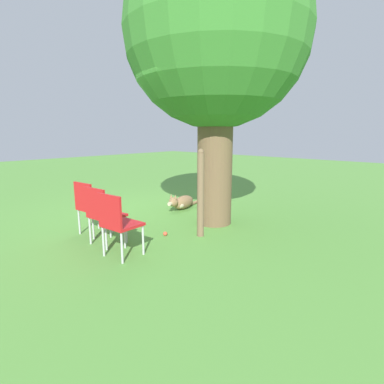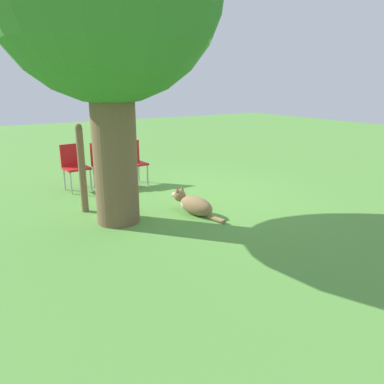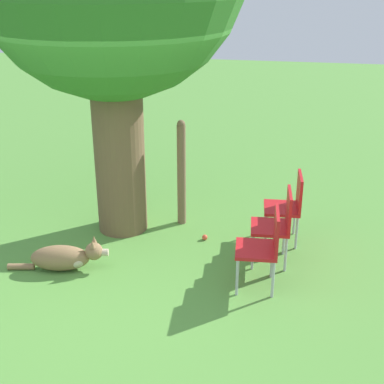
% 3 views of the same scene
% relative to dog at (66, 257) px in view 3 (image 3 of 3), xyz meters
% --- Properties ---
extents(ground_plane, '(30.00, 30.00, 0.00)m').
position_rel_dog_xyz_m(ground_plane, '(0.60, -0.10, -0.15)').
color(ground_plane, '#56933D').
extents(dog, '(1.12, 0.40, 0.39)m').
position_rel_dog_xyz_m(dog, '(0.00, 0.00, 0.00)').
color(dog, olive).
rests_on(dog, ground_plane).
extents(fence_post, '(0.11, 0.11, 1.39)m').
position_rel_dog_xyz_m(fence_post, '(1.01, 1.40, 0.55)').
color(fence_post, brown).
rests_on(fence_post, ground_plane).
extents(red_chair_0, '(0.45, 0.47, 0.87)m').
position_rel_dog_xyz_m(red_chair_0, '(2.16, 0.07, 0.35)').
color(red_chair_0, red).
rests_on(red_chair_0, ground_plane).
extents(red_chair_1, '(0.45, 0.47, 0.87)m').
position_rel_dog_xyz_m(red_chair_1, '(2.27, 0.61, 0.35)').
color(red_chair_1, red).
rests_on(red_chair_1, ground_plane).
extents(red_chair_2, '(0.45, 0.47, 0.87)m').
position_rel_dog_xyz_m(red_chair_2, '(2.38, 1.15, 0.35)').
color(red_chair_2, red).
rests_on(red_chair_2, ground_plane).
extents(tennis_ball, '(0.07, 0.07, 0.07)m').
position_rel_dog_xyz_m(tennis_ball, '(1.39, 0.98, -0.12)').
color(tennis_ball, '#E54C33').
rests_on(tennis_ball, ground_plane).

